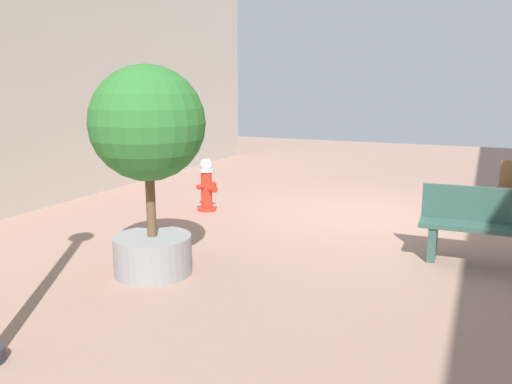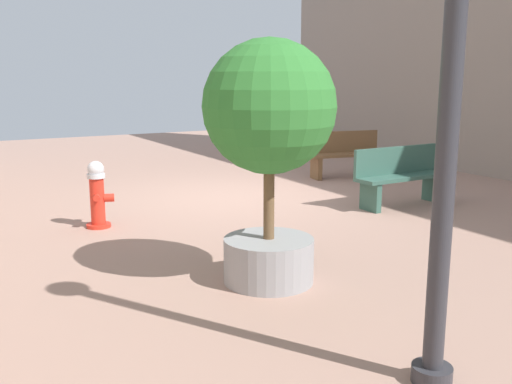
{
  "view_description": "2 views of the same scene",
  "coord_description": "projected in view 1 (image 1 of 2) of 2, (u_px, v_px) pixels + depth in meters",
  "views": [
    {
      "loc": [
        -1.79,
        8.73,
        2.21
      ],
      "look_at": [
        1.03,
        2.36,
        0.77
      ],
      "focal_mm": 36.39,
      "sensor_mm": 36.0,
      "label": 1
    },
    {
      "loc": [
        4.6,
        8.63,
        2.07
      ],
      "look_at": [
        0.97,
        2.28,
        0.59
      ],
      "focal_mm": 40.09,
      "sensor_mm": 36.0,
      "label": 2
    }
  ],
  "objects": [
    {
      "name": "planter_tree",
      "position": [
        148.0,
        143.0,
        5.9
      ],
      "size": [
        1.32,
        1.32,
        2.44
      ],
      "color": "gray",
      "rests_on": "ground_plane"
    },
    {
      "name": "ground_plane",
      "position": [
        365.0,
        215.0,
        8.97
      ],
      "size": [
        23.4,
        23.4,
        0.0
      ],
      "primitive_type": "plane",
      "color": "#9E7A6B"
    },
    {
      "name": "fire_hydrant",
      "position": [
        207.0,
        185.0,
        9.2
      ],
      "size": [
        0.4,
        0.43,
        0.93
      ],
      "color": "red",
      "rests_on": "ground_plane"
    },
    {
      "name": "bench_far",
      "position": [
        494.0,
        225.0,
        6.43
      ],
      "size": [
        1.76,
        0.48,
        0.95
      ],
      "color": "#33594C",
      "rests_on": "ground_plane"
    }
  ]
}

